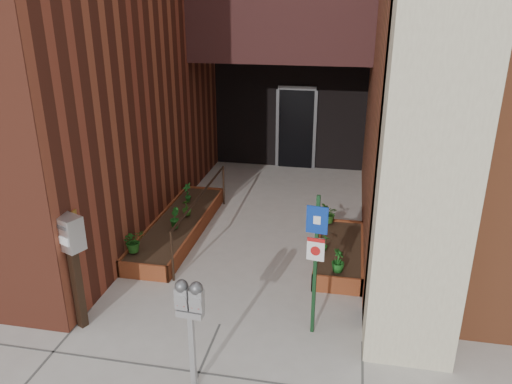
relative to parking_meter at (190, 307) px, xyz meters
The scene contains 14 objects.
ground 1.69m from the parking_meter, 90.96° to the left, with size 80.00×80.00×0.00m, color #9E9991.
planter_left 4.37m from the parking_meter, 111.70° to the left, with size 0.90×3.60×0.30m.
planter_right 3.92m from the parking_meter, 65.39° to the left, with size 0.80×2.20×0.30m.
handrail 4.06m from the parking_meter, 105.36° to the left, with size 0.04×3.34×0.90m.
parking_meter is the anchor object (origin of this frame).
sign_post 1.86m from the parking_meter, 46.05° to the left, with size 0.28×0.08×2.05m.
payment_dropbox 2.10m from the parking_meter, 156.13° to the left, with size 0.41×0.36×1.70m.
shrub_left_a 3.23m from the parking_meter, 126.27° to the left, with size 0.36×0.36×0.40m, color #205B1A.
shrub_left_b 3.94m from the parking_meter, 112.85° to the left, with size 0.21×0.21×0.39m, color #175318.
shrub_left_c 4.47m from the parking_meter, 109.37° to the left, with size 0.18×0.18×0.32m, color #2B5F1B.
shrub_left_d 5.18m from the parking_meter, 109.06° to the left, with size 0.21×0.21×0.41m, color #1C631F.
shrub_right_a 3.06m from the parking_meter, 58.34° to the left, with size 0.21×0.21×0.38m, color #18561A.
shrub_right_b 3.54m from the parking_meter, 67.53° to the left, with size 0.16×0.16×0.30m, color #195819.
shrub_right_c 4.59m from the parking_meter, 73.00° to the left, with size 0.34×0.34×0.38m, color #225016.
Camera 1 is at (1.65, -5.72, 4.37)m, focal length 35.00 mm.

